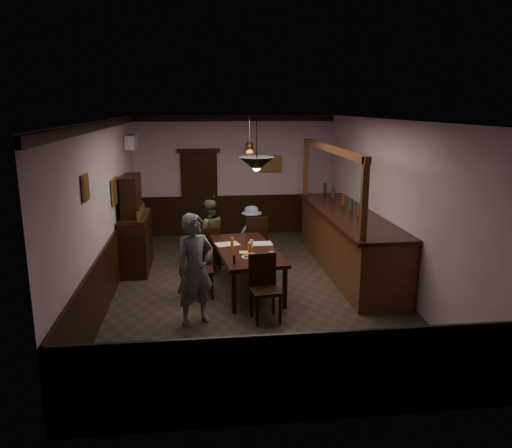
{
  "coord_description": "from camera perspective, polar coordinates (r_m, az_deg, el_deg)",
  "views": [
    {
      "loc": [
        -0.95,
        -8.52,
        3.24
      ],
      "look_at": [
        0.08,
        0.17,
        1.15
      ],
      "focal_mm": 35.0,
      "sensor_mm": 36.0,
      "label": 1
    }
  ],
  "objects": [
    {
      "name": "sideboard",
      "position": [
        10.26,
        -13.64,
        -0.93
      ],
      "size": [
        0.52,
        1.44,
        1.91
      ],
      "color": "black",
      "rests_on": "ground"
    },
    {
      "name": "picture_left_small",
      "position": [
        7.17,
        -18.91,
        3.96
      ],
      "size": [
        0.04,
        0.28,
        0.36
      ],
      "color": "olive",
      "rests_on": "ground"
    },
    {
      "name": "coffee_cup",
      "position": [
        8.42,
        1.76,
        -3.43
      ],
      "size": [
        0.09,
        0.09,
        0.07
      ],
      "primitive_type": "imported",
      "rotation": [
        0.0,
        0.0,
        0.11
      ],
      "color": "white",
      "rests_on": "saucer"
    },
    {
      "name": "picture_back",
      "position": [
        12.7,
        1.66,
        6.9
      ],
      "size": [
        0.55,
        0.04,
        0.42
      ],
      "color": "olive",
      "rests_on": "ground"
    },
    {
      "name": "newspaper_right",
      "position": [
        9.2,
        0.53,
        -2.25
      ],
      "size": [
        0.42,
        0.3,
        0.01
      ],
      "primitive_type": "cube",
      "rotation": [
        0.0,
        0.0,
        0.01
      ],
      "color": "silver",
      "rests_on": "dining_table"
    },
    {
      "name": "person_seated_right",
      "position": [
        10.48,
        -0.51,
        -1.16
      ],
      "size": [
        0.85,
        0.6,
        1.2
      ],
      "primitive_type": "imported",
      "rotation": [
        0.0,
        0.0,
        3.35
      ],
      "color": "slate",
      "rests_on": "ground"
    },
    {
      "name": "chair_far_right",
      "position": [
        10.22,
        -0.11,
        -1.69
      ],
      "size": [
        0.54,
        0.54,
        1.05
      ],
      "rotation": [
        0.0,
        0.0,
        3.37
      ],
      "color": "black",
      "rests_on": "ground"
    },
    {
      "name": "picture_left_large",
      "position": [
        9.57,
        -15.8,
        3.65
      ],
      "size": [
        0.04,
        0.62,
        0.48
      ],
      "color": "olive",
      "rests_on": "ground"
    },
    {
      "name": "beer_glass",
      "position": [
        8.91,
        -2.76,
        -2.16
      ],
      "size": [
        0.06,
        0.06,
        0.2
      ],
      "primitive_type": "cylinder",
      "color": "#BF721E",
      "rests_on": "dining_table"
    },
    {
      "name": "pendant_brass_mid",
      "position": [
        10.02,
        -0.74,
        8.02
      ],
      "size": [
        0.2,
        0.2,
        0.81
      ],
      "color": "#BF8C3F",
      "rests_on": "ground"
    },
    {
      "name": "pendant_iron",
      "position": [
        7.81,
        0.07,
        6.85
      ],
      "size": [
        0.56,
        0.56,
        0.76
      ],
      "color": "black",
      "rests_on": "ground"
    },
    {
      "name": "water_glass",
      "position": [
        8.92,
        -0.52,
        -2.29
      ],
      "size": [
        0.06,
        0.06,
        0.15
      ],
      "primitive_type": "cylinder",
      "color": "silver",
      "rests_on": "dining_table"
    },
    {
      "name": "dining_table",
      "position": [
        8.91,
        -1.13,
        -3.24
      ],
      "size": [
        1.24,
        2.3,
        0.75
      ],
      "rotation": [
        0.0,
        0.0,
        0.11
      ],
      "color": "black",
      "rests_on": "ground"
    },
    {
      "name": "door_back",
      "position": [
        12.66,
        -6.46,
        3.37
      ],
      "size": [
        0.9,
        0.06,
        2.1
      ],
      "primitive_type": "cube",
      "color": "black",
      "rests_on": "ground"
    },
    {
      "name": "bar_counter",
      "position": [
        10.09,
        10.42,
        -1.8
      ],
      "size": [
        1.04,
        4.45,
        2.49
      ],
      "color": "#4A2213",
      "rests_on": "ground"
    },
    {
      "name": "pastry_ring_b",
      "position": [
        8.42,
        -0.46,
        -3.52
      ],
      "size": [
        0.13,
        0.13,
        0.04
      ],
      "primitive_type": "torus",
      "color": "#C68C47",
      "rests_on": "pastry_plate"
    },
    {
      "name": "pendant_brass_far",
      "position": [
        11.96,
        -0.77,
        8.9
      ],
      "size": [
        0.2,
        0.2,
        0.81
      ],
      "color": "#BF8C3F",
      "rests_on": "ground"
    },
    {
      "name": "pastry_ring_a",
      "position": [
        8.37,
        -0.97,
        -3.63
      ],
      "size": [
        0.13,
        0.13,
        0.04
      ],
      "primitive_type": "torus",
      "color": "#C68C47",
      "rests_on": "pastry_plate"
    },
    {
      "name": "pastry_plate",
      "position": [
        8.39,
        -0.93,
        -3.78
      ],
      "size": [
        0.22,
        0.22,
        0.01
      ],
      "primitive_type": "cylinder",
      "color": "white",
      "rests_on": "dining_table"
    },
    {
      "name": "person_standing",
      "position": [
        7.52,
        -6.97,
        -5.19
      ],
      "size": [
        0.74,
        0.66,
        1.7
      ],
      "primitive_type": "imported",
      "rotation": [
        0.0,
        0.0,
        0.51
      ],
      "color": "slate",
      "rests_on": "ground"
    },
    {
      "name": "chair_near",
      "position": [
        7.73,
        0.94,
        -6.87
      ],
      "size": [
        0.5,
        0.5,
        1.02
      ],
      "rotation": [
        0.0,
        0.0,
        0.14
      ],
      "color": "black",
      "rests_on": "ground"
    },
    {
      "name": "newspaper_left",
      "position": [
        9.18,
        -3.29,
        -2.31
      ],
      "size": [
        0.48,
        0.4,
        0.01
      ],
      "primitive_type": "cube",
      "rotation": [
        0.0,
        0.0,
        0.25
      ],
      "color": "silver",
      "rests_on": "dining_table"
    },
    {
      "name": "pepper_mill",
      "position": [
        8.07,
        -2.51,
        -4.04
      ],
      "size": [
        0.04,
        0.04,
        0.14
      ],
      "primitive_type": "cylinder",
      "color": "black",
      "rests_on": "dining_table"
    },
    {
      "name": "ac_unit",
      "position": [
        11.54,
        -14.06,
        9.1
      ],
      "size": [
        0.2,
        0.85,
        0.3
      ],
      "color": "white",
      "rests_on": "ground"
    },
    {
      "name": "saucer",
      "position": [
        8.41,
        1.53,
        -3.75
      ],
      "size": [
        0.15,
        0.15,
        0.01
      ],
      "primitive_type": "cylinder",
      "color": "white",
      "rests_on": "dining_table"
    },
    {
      "name": "chair_side",
      "position": [
        8.62,
        -6.94,
        -4.84
      ],
      "size": [
        0.47,
        0.47,
        1.01
      ],
      "rotation": [
        0.0,
        0.0,
        1.66
      ],
      "color": "black",
      "rests_on": "ground"
    },
    {
      "name": "soda_can",
      "position": [
        8.8,
        -0.78,
        -2.61
      ],
      "size": [
        0.07,
        0.07,
        0.12
      ],
      "primitive_type": "cylinder",
      "color": "orange",
      "rests_on": "dining_table"
    },
    {
      "name": "napkin",
      "position": [
        8.68,
        -1.39,
        -3.24
      ],
      "size": [
        0.17,
        0.17,
        0.0
      ],
      "primitive_type": "cube",
      "rotation": [
        0.0,
        0.0,
        0.11
      ],
      "color": "#FFCA5D",
      "rests_on": "dining_table"
    },
    {
      "name": "room",
      "position": [
        8.75,
        -0.41,
        1.94
      ],
      "size": [
        5.01,
        8.01,
        3.01
      ],
      "color": "#2D2621",
      "rests_on": "ground"
    },
    {
      "name": "chair_far_left",
      "position": [
        10.1,
        -5.17,
        -2.5
      ],
      "size": [
        0.41,
        0.41,
        0.87
      ],
      "rotation": [
        0.0,
        0.0,
        3.22
      ],
      "color": "black",
      "rests_on": "ground"
    },
    {
      "name": "person_seated_left",
      "position": [
        10.31,
        -5.4,
        -0.98
      ],
      "size": [
        0.73,
        0.6,
        1.37
      ],
      "primitive_type": "imported",
      "rotation": [
        0.0,
        0.0,
        3.27
      ],
      "color": "#4A5533",
      "rests_on": "ground"
    }
  ]
}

